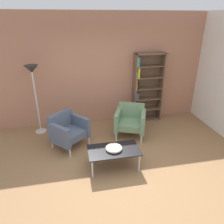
{
  "coord_description": "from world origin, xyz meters",
  "views": [
    {
      "loc": [
        -0.83,
        -3.02,
        2.72
      ],
      "look_at": [
        -0.05,
        0.84,
        0.95
      ],
      "focal_mm": 33.58,
      "sensor_mm": 36.0,
      "label": 1
    }
  ],
  "objects_px": {
    "armchair_near_window": "(68,130)",
    "bookshelf_tall": "(146,88)",
    "decorative_bowl": "(114,148)",
    "coffee_table_low": "(114,151)",
    "floor_lamp_torchiere": "(33,78)",
    "armchair_by_bookshelf": "(130,120)"
  },
  "relations": [
    {
      "from": "armchair_near_window",
      "to": "armchair_by_bookshelf",
      "type": "bearing_deg",
      "value": -34.87
    },
    {
      "from": "bookshelf_tall",
      "to": "coffee_table_low",
      "type": "xyz_separation_m",
      "value": [
        -1.32,
        -1.96,
        -0.58
      ]
    },
    {
      "from": "decorative_bowl",
      "to": "armchair_by_bookshelf",
      "type": "distance_m",
      "value": 1.32
    },
    {
      "from": "armchair_by_bookshelf",
      "to": "floor_lamp_torchiere",
      "type": "distance_m",
      "value": 2.54
    },
    {
      "from": "floor_lamp_torchiere",
      "to": "decorative_bowl",
      "type": "bearing_deg",
      "value": -48.13
    },
    {
      "from": "decorative_bowl",
      "to": "armchair_near_window",
      "type": "height_order",
      "value": "armchair_near_window"
    },
    {
      "from": "decorative_bowl",
      "to": "armchair_by_bookshelf",
      "type": "relative_size",
      "value": 0.36
    },
    {
      "from": "armchair_near_window",
      "to": "floor_lamp_torchiere",
      "type": "bearing_deg",
      "value": 89.62
    },
    {
      "from": "armchair_near_window",
      "to": "bookshelf_tall",
      "type": "bearing_deg",
      "value": -17.17
    },
    {
      "from": "armchair_near_window",
      "to": "coffee_table_low",
      "type": "bearing_deg",
      "value": -89.9
    },
    {
      "from": "bookshelf_tall",
      "to": "armchair_near_window",
      "type": "height_order",
      "value": "bookshelf_tall"
    },
    {
      "from": "bookshelf_tall",
      "to": "armchair_near_window",
      "type": "bearing_deg",
      "value": -155.19
    },
    {
      "from": "coffee_table_low",
      "to": "armchair_by_bookshelf",
      "type": "xyz_separation_m",
      "value": [
        0.66,
        1.15,
        0.05
      ]
    },
    {
      "from": "decorative_bowl",
      "to": "floor_lamp_torchiere",
      "type": "height_order",
      "value": "floor_lamp_torchiere"
    },
    {
      "from": "coffee_table_low",
      "to": "armchair_by_bookshelf",
      "type": "distance_m",
      "value": 1.32
    },
    {
      "from": "bookshelf_tall",
      "to": "decorative_bowl",
      "type": "height_order",
      "value": "bookshelf_tall"
    },
    {
      "from": "coffee_table_low",
      "to": "armchair_near_window",
      "type": "height_order",
      "value": "armchair_near_window"
    },
    {
      "from": "decorative_bowl",
      "to": "bookshelf_tall",
      "type": "bearing_deg",
      "value": 56.15
    },
    {
      "from": "armchair_by_bookshelf",
      "to": "armchair_near_window",
      "type": "relative_size",
      "value": 0.94
    },
    {
      "from": "bookshelf_tall",
      "to": "decorative_bowl",
      "type": "relative_size",
      "value": 5.94
    },
    {
      "from": "coffee_table_low",
      "to": "decorative_bowl",
      "type": "bearing_deg",
      "value": 0.0
    },
    {
      "from": "bookshelf_tall",
      "to": "decorative_bowl",
      "type": "xyz_separation_m",
      "value": [
        -1.32,
        -1.96,
        -0.51
      ]
    }
  ]
}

